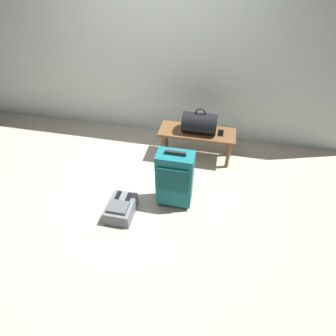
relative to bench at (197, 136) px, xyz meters
name	(u,v)px	position (x,y,z in m)	size (l,w,h in m)	color
ground_plane	(132,202)	(-0.62, -0.99, -0.36)	(6.60, 6.60, 0.00)	#B2A893
back_wall	(160,36)	(-0.62, 0.61, 1.04)	(6.00, 0.10, 2.80)	silver
bench	(197,136)	(0.00, 0.00, 0.00)	(1.00, 0.36, 0.43)	brown
duffel_bag_black	(200,123)	(0.02, 0.00, 0.20)	(0.44, 0.26, 0.34)	black
cell_phone	(221,133)	(0.30, 0.02, 0.07)	(0.07, 0.14, 0.01)	black
suitcase_upright_teal	(175,179)	(-0.13, -0.90, 0.03)	(0.39, 0.24, 0.76)	#14666B
backpack_grey	(121,208)	(-0.68, -1.19, -0.27)	(0.28, 0.38, 0.21)	slate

